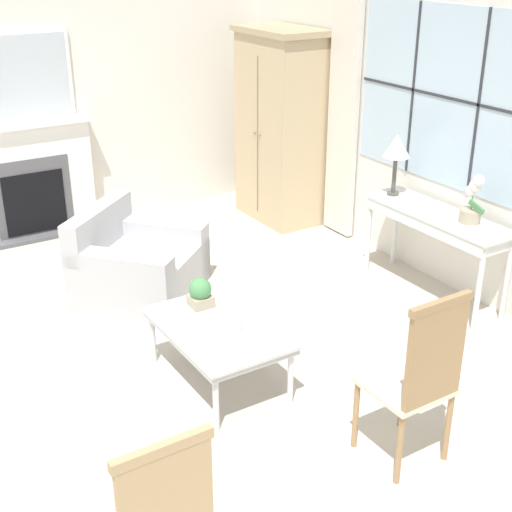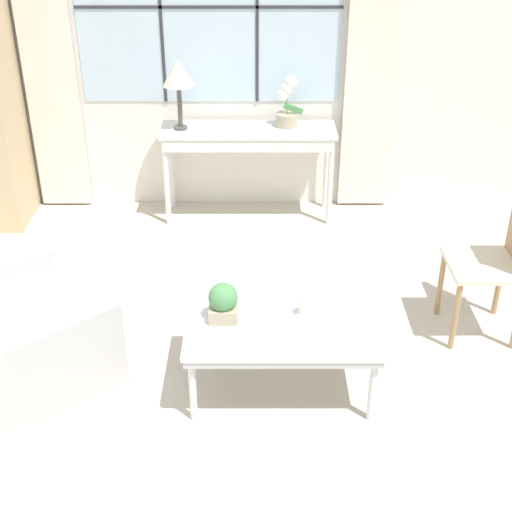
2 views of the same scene
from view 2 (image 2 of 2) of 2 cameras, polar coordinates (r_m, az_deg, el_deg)
The scene contains 10 objects.
ground_plane at distance 3.79m, azimuth -5.56°, elevation -15.22°, with size 14.00×14.00×0.00m, color #BCB2A3.
wall_back_windowed at distance 5.85m, azimuth -3.54°, elevation 16.96°, with size 7.20×0.14×2.80m.
console_table at distance 5.77m, azimuth -0.47°, elevation 9.35°, with size 1.39×0.40×0.76m.
table_lamp at distance 5.62m, azimuth -6.09°, elevation 14.20°, with size 0.24×0.24×0.55m.
potted_orchid at distance 5.74m, azimuth 2.65°, elevation 11.90°, with size 0.22×0.17×0.40m.
armchair_upholstered at distance 4.29m, azimuth -19.29°, elevation -6.46°, with size 1.33×1.33×0.76m.
side_chair_wooden at distance 4.51m, azimuth 19.49°, elevation 0.89°, with size 0.44×0.44×1.12m.
coffee_table at distance 3.92m, azimuth 2.19°, elevation -5.82°, with size 1.05×0.66×0.44m.
potted_plant_small at distance 3.87m, azimuth -2.50°, elevation -3.69°, with size 0.16×0.16×0.22m.
pillar_candle at distance 3.93m, azimuth 4.12°, elevation -4.15°, with size 0.10×0.10×0.12m.
Camera 2 is at (0.36, -2.68, 2.65)m, focal length 50.00 mm.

